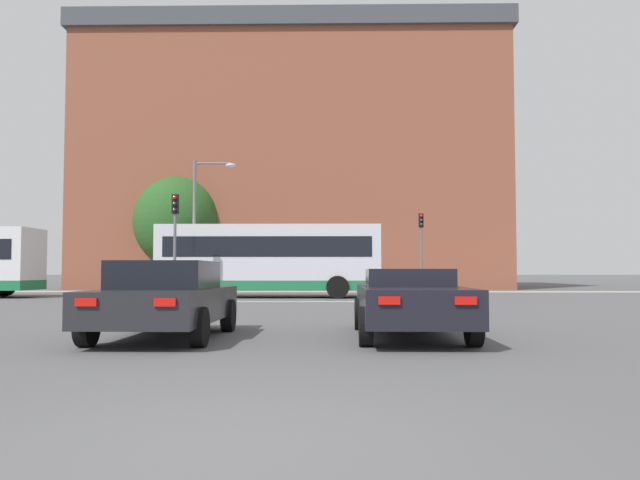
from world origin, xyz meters
The scene contains 13 objects.
ground_plane centered at (0.00, 0.00, 0.00)m, with size 400.00×400.00×0.00m, color #545456.
stop_line_strip centered at (0.00, 20.33, 0.00)m, with size 9.41×0.30×0.01m, color silver.
far_pavement centered at (0.00, 32.17, 0.01)m, with size 70.46×2.50×0.01m, color #A09B91.
brick_civic_building centered at (-2.03, 42.53, 9.22)m, with size 29.57×15.07×20.30m.
car_saloon_left centered at (-2.26, 6.85, 0.71)m, with size 2.06×4.27×1.38m.
car_roadster_right centered at (2.14, 7.15, 0.66)m, with size 1.99×4.70×1.24m.
bus_crossing_lead centered at (-2.10, 24.18, 1.76)m, with size 10.02×2.74×3.28m.
traffic_light_near_left centered at (-5.71, 21.11, 2.92)m, with size 0.26×0.31×4.36m.
traffic_light_far_right centered at (5.92, 31.67, 3.02)m, with size 0.26×0.31×4.53m.
traffic_light_far_left centered at (-5.81, 31.66, 2.49)m, with size 0.26×0.31×3.67m.
street_lamp_junction centered at (-5.50, 25.45, 4.05)m, with size 2.07×0.36×6.55m.
pedestrian_waiting centered at (-6.34, 33.03, 0.98)m, with size 0.42×0.25×1.67m.
tree_by_building centered at (-9.28, 35.87, 4.42)m, with size 5.59×5.59×7.36m.
Camera 1 is at (0.70, -4.30, 1.20)m, focal length 35.00 mm.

